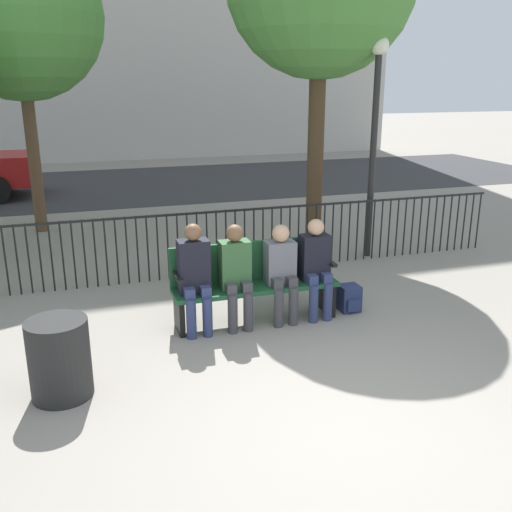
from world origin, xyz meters
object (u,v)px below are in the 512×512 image
at_px(seated_person_0, 195,273).
at_px(seated_person_2, 281,268).
at_px(seated_person_1, 236,271).
at_px(backpack, 349,298).
at_px(lamp_post, 375,113).
at_px(park_bench, 254,279).
at_px(seated_person_3, 316,263).
at_px(tree_2, 18,15).
at_px(trash_bin, 59,359).

bearing_deg(seated_person_0, seated_person_2, -0.30).
bearing_deg(seated_person_1, backpack, 0.32).
height_order(backpack, lamp_post, lamp_post).
distance_m(park_bench, seated_person_3, 0.75).
distance_m(seated_person_1, lamp_post, 3.75).
distance_m(seated_person_3, lamp_post, 3.10).
xyz_separation_m(seated_person_0, seated_person_3, (1.44, -0.00, -0.03)).
bearing_deg(seated_person_0, seated_person_3, -0.12).
bearing_deg(park_bench, tree_2, 116.28).
bearing_deg(seated_person_2, seated_person_3, 0.28).
xyz_separation_m(seated_person_0, trash_bin, (-1.43, -0.98, -0.32)).
relative_size(seated_person_2, trash_bin, 1.59).
height_order(backpack, trash_bin, trash_bin).
bearing_deg(backpack, seated_person_0, -179.83).
bearing_deg(seated_person_0, lamp_post, 31.69).
xyz_separation_m(seated_person_1, tree_2, (-2.28, 5.27, 3.09)).
height_order(park_bench, seated_person_3, seated_person_3).
xyz_separation_m(backpack, tree_2, (-3.72, 5.26, 3.59)).
bearing_deg(tree_2, seated_person_0, -70.97).
distance_m(tree_2, lamp_post, 6.20).
bearing_deg(trash_bin, seated_person_2, 21.82).
xyz_separation_m(seated_person_3, tree_2, (-3.25, 5.27, 3.09)).
bearing_deg(backpack, tree_2, 125.26).
bearing_deg(seated_person_3, trash_bin, -161.17).
bearing_deg(seated_person_2, seated_person_1, 179.72).
distance_m(park_bench, lamp_post, 3.57).
relative_size(seated_person_1, lamp_post, 0.36).
bearing_deg(tree_2, seated_person_3, -58.29).
bearing_deg(lamp_post, park_bench, -143.37).
relative_size(park_bench, seated_person_1, 1.61).
xyz_separation_m(seated_person_1, seated_person_3, (0.97, -0.00, -0.00)).
relative_size(seated_person_2, lamp_post, 0.34).
bearing_deg(seated_person_1, tree_2, 113.43).
height_order(seated_person_1, seated_person_3, seated_person_1).
bearing_deg(seated_person_0, trash_bin, -145.55).
bearing_deg(lamp_post, seated_person_2, -138.00).
bearing_deg(lamp_post, trash_bin, -147.44).
distance_m(park_bench, backpack, 1.24).
xyz_separation_m(tree_2, trash_bin, (0.39, -6.25, -3.39)).
distance_m(backpack, trash_bin, 3.48).
height_order(seated_person_3, tree_2, tree_2).
distance_m(seated_person_0, seated_person_3, 1.44).
bearing_deg(park_bench, lamp_post, 36.63).
bearing_deg(lamp_post, seated_person_0, -148.31).
relative_size(seated_person_2, seated_person_3, 0.97).
height_order(seated_person_1, backpack, seated_person_1).
bearing_deg(seated_person_0, park_bench, 10.13).
bearing_deg(trash_bin, tree_2, 93.53).
relative_size(park_bench, seated_person_2, 1.68).
bearing_deg(tree_2, seated_person_1, -66.57).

